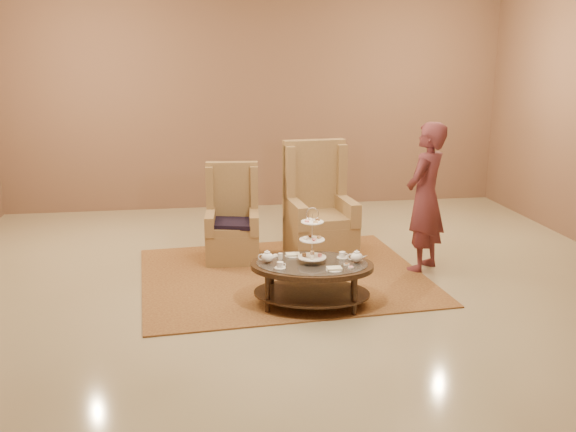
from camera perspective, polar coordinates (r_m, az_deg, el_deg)
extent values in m
plane|color=tan|center=(6.84, 0.96, -6.84)|extent=(8.00, 8.00, 0.00)
cube|color=silver|center=(6.84, 0.96, -6.84)|extent=(8.00, 8.00, 0.02)
cube|color=brown|center=(10.36, -2.78, 10.40)|extent=(8.00, 0.04, 3.50)
cube|color=olive|center=(7.32, -0.45, -5.32)|extent=(3.31, 2.82, 0.02)
cylinder|color=black|center=(6.26, -1.83, -6.97)|extent=(0.06, 0.06, 0.40)
cylinder|color=black|center=(6.23, 5.94, -7.13)|extent=(0.06, 0.06, 0.40)
cylinder|color=black|center=(6.67, -1.45, -5.58)|extent=(0.06, 0.06, 0.40)
cylinder|color=black|center=(6.64, 5.83, -5.73)|extent=(0.06, 0.06, 0.40)
cylinder|color=silver|center=(6.27, 2.16, -2.02)|extent=(0.01, 0.01, 0.50)
torus|color=silver|center=(6.21, 2.18, 0.20)|extent=(0.13, 0.04, 0.13)
cylinder|color=white|center=(6.33, 2.14, -3.67)|extent=(0.34, 0.34, 0.01)
cylinder|color=white|center=(6.28, 2.16, -2.11)|extent=(0.30, 0.30, 0.01)
cylinder|color=white|center=(6.23, 2.18, -0.52)|extent=(0.26, 0.26, 0.01)
cylinder|color=#DC7670|center=(6.32, 2.85, -3.50)|extent=(0.05, 0.05, 0.03)
cylinder|color=#E0AC70|center=(6.40, 2.17, -3.28)|extent=(0.05, 0.05, 0.03)
cylinder|color=brown|center=(6.33, 1.45, -3.47)|extent=(0.05, 0.05, 0.03)
cylinder|color=white|center=(6.25, 2.12, -3.71)|extent=(0.05, 0.05, 0.03)
ellipsoid|color=#E0AC70|center=(6.29, 2.77, -1.89)|extent=(0.05, 0.05, 0.03)
ellipsoid|color=brown|center=(6.34, 2.00, -1.76)|extent=(0.05, 0.05, 0.03)
ellipsoid|color=white|center=(6.25, 1.55, -1.97)|extent=(0.05, 0.05, 0.03)
ellipsoid|color=#DC7670|center=(6.21, 2.33, -2.11)|extent=(0.05, 0.05, 0.03)
cube|color=brown|center=(6.26, 2.64, -0.32)|extent=(0.05, 0.04, 0.02)
cube|color=white|center=(6.27, 1.88, -0.27)|extent=(0.05, 0.04, 0.02)
cube|color=#DC7670|center=(6.19, 1.70, -0.47)|extent=(0.05, 0.04, 0.02)
cube|color=#E0AC70|center=(6.18, 2.48, -0.52)|extent=(0.05, 0.04, 0.02)
ellipsoid|color=white|center=(6.34, -1.85, -3.68)|extent=(0.14, 0.14, 0.10)
cylinder|color=white|center=(6.33, -1.86, -3.25)|extent=(0.07, 0.07, 0.01)
sphere|color=white|center=(6.32, -1.86, -3.14)|extent=(0.02, 0.02, 0.02)
cone|color=white|center=(6.33, -1.17, -3.65)|extent=(0.08, 0.04, 0.05)
torus|color=white|center=(6.35, -2.39, -3.67)|extent=(0.07, 0.03, 0.07)
ellipsoid|color=white|center=(6.38, 6.12, -3.64)|extent=(0.14, 0.14, 0.10)
cylinder|color=white|center=(6.37, 6.13, -3.21)|extent=(0.07, 0.07, 0.01)
sphere|color=white|center=(6.36, 6.14, -3.10)|extent=(0.02, 0.02, 0.02)
cone|color=white|center=(6.38, 6.80, -3.61)|extent=(0.08, 0.04, 0.05)
torus|color=white|center=(6.38, 5.58, -3.63)|extent=(0.07, 0.03, 0.07)
cylinder|color=white|center=(6.20, -0.71, -4.62)|extent=(0.13, 0.13, 0.01)
cylinder|color=white|center=(6.19, -0.71, -4.35)|extent=(0.08, 0.08, 0.06)
torus|color=white|center=(6.18, -0.35, -4.36)|extent=(0.04, 0.02, 0.04)
cylinder|color=white|center=(6.52, 4.84, -3.69)|extent=(0.13, 0.13, 0.01)
cylinder|color=white|center=(6.51, 4.85, -3.43)|extent=(0.08, 0.08, 0.06)
torus|color=white|center=(6.51, 5.18, -3.44)|extent=(0.04, 0.02, 0.04)
cylinder|color=white|center=(6.55, 0.45, -3.55)|extent=(0.19, 0.19, 0.01)
cube|color=beige|center=(6.54, 0.45, -3.44)|extent=(0.14, 0.10, 0.02)
cylinder|color=white|center=(6.16, 4.13, -4.78)|extent=(0.19, 0.19, 0.01)
cube|color=beige|center=(6.15, 4.13, -4.66)|extent=(0.14, 0.10, 0.02)
cylinder|color=white|center=(6.45, -0.68, -3.59)|extent=(0.05, 0.05, 0.06)
cylinder|color=white|center=(6.22, 5.61, -4.59)|extent=(0.07, 0.07, 0.01)
cylinder|color=#DC7670|center=(6.21, 5.62, -4.50)|extent=(0.05, 0.05, 0.01)
cylinder|color=white|center=(6.30, 5.23, -4.32)|extent=(0.07, 0.07, 0.01)
cylinder|color=brown|center=(6.30, 5.23, -4.23)|extent=(0.05, 0.05, 0.01)
cylinder|color=white|center=(6.54, -1.14, -3.54)|extent=(0.07, 0.07, 0.01)
cylinder|color=white|center=(6.54, -1.15, -3.46)|extent=(0.05, 0.05, 0.01)
cube|color=#987647|center=(7.84, -4.92, -2.61)|extent=(0.69, 0.69, 0.38)
cube|color=#987647|center=(7.73, -4.96, -1.05)|extent=(0.58, 0.58, 0.09)
cube|color=#987647|center=(7.99, -4.94, 0.66)|extent=(0.64, 0.18, 1.17)
cube|color=#987647|center=(7.90, -6.95, 2.48)|extent=(0.11, 0.21, 0.54)
cube|color=#987647|center=(7.89, -3.02, 2.54)|extent=(0.11, 0.21, 0.54)
cube|color=#987647|center=(7.72, -6.92, -0.56)|extent=(0.16, 0.58, 0.23)
cube|color=#987647|center=(7.71, -3.03, -0.50)|extent=(0.16, 0.58, 0.23)
cube|color=black|center=(7.69, -4.98, -0.65)|extent=(0.59, 0.55, 0.05)
cube|color=#987647|center=(7.89, 2.88, -2.16)|extent=(0.83, 0.83, 0.46)
cube|color=#987647|center=(7.76, 3.02, -0.26)|extent=(0.71, 0.71, 0.11)
cube|color=#987647|center=(8.06, 2.28, 1.76)|extent=(0.78, 0.22, 1.43)
cube|color=#987647|center=(7.87, 0.08, 3.90)|extent=(0.13, 0.25, 0.66)
cube|color=#987647|center=(8.05, 4.65, 4.09)|extent=(0.13, 0.25, 0.66)
cube|color=#987647|center=(7.65, 0.75, 0.23)|extent=(0.19, 0.70, 0.29)
cube|color=#987647|center=(7.83, 5.26, 0.50)|extent=(0.19, 0.70, 0.29)
imported|color=brown|center=(7.48, 12.11, 1.62)|extent=(0.74, 0.73, 1.72)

